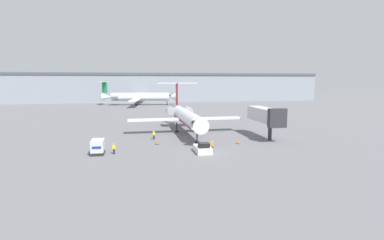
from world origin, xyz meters
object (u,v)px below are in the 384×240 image
object	(u,v)px
airplane_main	(185,116)
pushback_tug	(203,149)
luggage_cart	(98,147)
worker_by_wing	(154,135)
traffic_cone_right	(238,142)
worker_near_tug	(212,146)
jet_bridge	(265,115)
worker_on_apron	(114,149)
traffic_cone_left	(157,142)
airplane_parked_far_left	(138,97)

from	to	relation	value
airplane_main	pushback_tug	world-z (taller)	airplane_main
luggage_cart	airplane_main	bearing A→B (deg)	45.63
worker_by_wing	traffic_cone_right	bearing A→B (deg)	-24.71
luggage_cart	worker_near_tug	world-z (taller)	luggage_cart
traffic_cone_right	jet_bridge	xyz separation A→B (m)	(6.87, 4.16, 4.16)
luggage_cart	worker_near_tug	bearing A→B (deg)	-5.23
luggage_cart	worker_near_tug	size ratio (longest dim) A/B	1.75
worker_on_apron	traffic_cone_right	size ratio (longest dim) A/B	2.53
worker_on_apron	traffic_cone_left	bearing A→B (deg)	40.07
airplane_main	luggage_cart	bearing A→B (deg)	-134.37
luggage_cart	jet_bridge	world-z (taller)	jet_bridge
worker_near_tug	worker_by_wing	distance (m)	14.30
worker_by_wing	traffic_cone_left	world-z (taller)	worker_by_wing
worker_near_tug	traffic_cone_left	world-z (taller)	worker_near_tug
airplane_main	luggage_cart	world-z (taller)	airplane_main
pushback_tug	worker_on_apron	distance (m)	13.52
luggage_cart	traffic_cone_left	world-z (taller)	luggage_cart
traffic_cone_right	airplane_parked_far_left	world-z (taller)	airplane_parked_far_left
traffic_cone_left	traffic_cone_right	size ratio (longest dim) A/B	1.27
pushback_tug	traffic_cone_right	distance (m)	9.25
airplane_main	airplane_parked_far_left	size ratio (longest dim) A/B	0.79
worker_by_wing	traffic_cone_left	xyz separation A→B (m)	(0.27, -4.64, -0.50)
luggage_cart	traffic_cone_right	bearing A→B (deg)	8.10
worker_near_tug	worker_on_apron	size ratio (longest dim) A/B	1.06
worker_by_wing	airplane_parked_far_left	xyz separation A→B (m)	(-2.02, 83.67, 2.84)
airplane_main	worker_near_tug	distance (m)	18.39
airplane_parked_far_left	luggage_cart	bearing A→B (deg)	-94.28
traffic_cone_left	airplane_parked_far_left	distance (m)	88.40
traffic_cone_right	worker_by_wing	bearing A→B (deg)	155.29
luggage_cart	traffic_cone_right	xyz separation A→B (m)	(23.44, 3.34, -0.81)
worker_near_tug	pushback_tug	bearing A→B (deg)	-168.97
pushback_tug	worker_on_apron	world-z (taller)	pushback_tug
pushback_tug	jet_bridge	bearing A→B (deg)	33.01
pushback_tug	airplane_parked_far_left	distance (m)	96.01
pushback_tug	worker_near_tug	xyz separation A→B (m)	(1.62, 0.31, 0.31)
jet_bridge	airplane_main	bearing A→B (deg)	147.35
airplane_parked_far_left	jet_bridge	xyz separation A→B (m)	(23.31, -86.14, 0.71)
pushback_tug	worker_near_tug	bearing A→B (deg)	11.03
worker_on_apron	jet_bridge	world-z (taller)	jet_bridge
pushback_tug	traffic_cone_right	world-z (taller)	pushback_tug
traffic_cone_left	worker_on_apron	bearing A→B (deg)	-139.93
airplane_parked_far_left	worker_by_wing	bearing A→B (deg)	-88.62
traffic_cone_right	jet_bridge	world-z (taller)	jet_bridge
airplane_main	worker_on_apron	world-z (taller)	airplane_main
jet_bridge	traffic_cone_left	bearing A→B (deg)	-174.11
worker_on_apron	jet_bridge	bearing A→B (deg)	15.95
luggage_cart	traffic_cone_right	distance (m)	23.69
worker_near_tug	worker_by_wing	bearing A→B (deg)	126.04
worker_by_wing	airplane_parked_far_left	world-z (taller)	airplane_parked_far_left
worker_on_apron	traffic_cone_left	distance (m)	9.04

